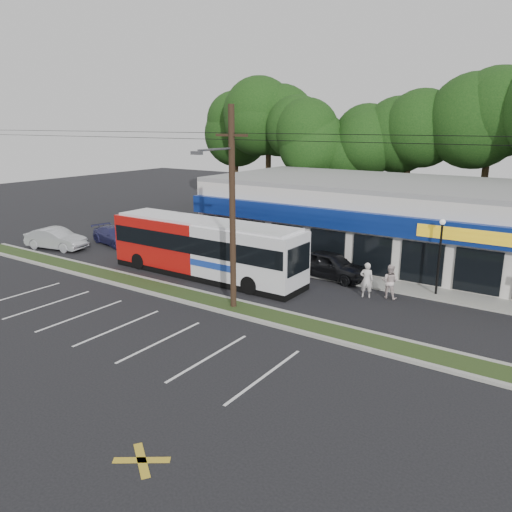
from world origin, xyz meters
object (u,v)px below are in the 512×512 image
object	(u,v)px
pedestrian_a	(367,280)
metrobus	(205,247)
car_dark	(330,265)
car_blue	(115,236)
lamp_post	(440,248)
car_silver	(56,239)
utility_pole	(229,203)
pedestrian_b	(390,281)

from	to	relation	value
pedestrian_a	metrobus	bearing A→B (deg)	-7.42
car_dark	car_blue	size ratio (longest dim) A/B	1.02
lamp_post	car_silver	xyz separation A→B (m)	(-26.43, -5.30, -1.88)
car_dark	car_silver	xyz separation A→B (m)	(-20.19, -5.00, -0.03)
utility_pole	metrobus	size ratio (longest dim) A/B	3.81
utility_pole	car_dark	size ratio (longest dim) A/B	10.40
metrobus	car_silver	bearing A→B (deg)	-175.66
utility_pole	car_silver	size ratio (longest dim) A/B	10.42
utility_pole	pedestrian_b	bearing A→B (deg)	44.41
pedestrian_b	utility_pole	bearing A→B (deg)	42.36
car_dark	pedestrian_b	bearing A→B (deg)	-103.25
car_silver	car_dark	bearing A→B (deg)	-88.08
metrobus	car_blue	xyz separation A→B (m)	(-11.25, 2.50, -1.18)
car_blue	pedestrian_b	bearing A→B (deg)	-78.14
utility_pole	pedestrian_a	bearing A→B (deg)	47.11
lamp_post	car_silver	distance (m)	27.02
car_dark	car_silver	distance (m)	20.80
metrobus	car_dark	xyz separation A→B (m)	(6.50, 4.00, -1.05)
car_dark	car_blue	bearing A→B (deg)	101.41
car_silver	lamp_post	bearing A→B (deg)	-90.65
lamp_post	car_blue	world-z (taller)	lamp_post
utility_pole	pedestrian_b	size ratio (longest dim) A/B	26.74
pedestrian_a	car_silver	bearing A→B (deg)	-11.46
metrobus	car_silver	xyz separation A→B (m)	(-13.68, -1.00, -1.08)
metrobus	pedestrian_b	distance (m)	11.07
car_dark	pedestrian_a	distance (m)	3.80
utility_pole	car_dark	distance (m)	9.06
lamp_post	car_blue	bearing A→B (deg)	-175.71
utility_pole	lamp_post	world-z (taller)	utility_pole
metrobus	pedestrian_b	world-z (taller)	metrobus
pedestrian_a	car_dark	bearing A→B (deg)	-52.09
lamp_post	utility_pole	bearing A→B (deg)	-136.05
car_silver	pedestrian_a	distance (m)	23.53
car_blue	utility_pole	bearing A→B (deg)	-99.05
lamp_post	car_blue	distance (m)	24.15
utility_pole	car_blue	bearing A→B (deg)	159.01
car_blue	pedestrian_a	world-z (taller)	pedestrian_a
lamp_post	metrobus	distance (m)	13.48
car_blue	metrobus	bearing A→B (deg)	-90.59
utility_pole	pedestrian_a	world-z (taller)	utility_pole
pedestrian_a	lamp_post	bearing A→B (deg)	-160.66
pedestrian_b	pedestrian_a	bearing A→B (deg)	25.61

